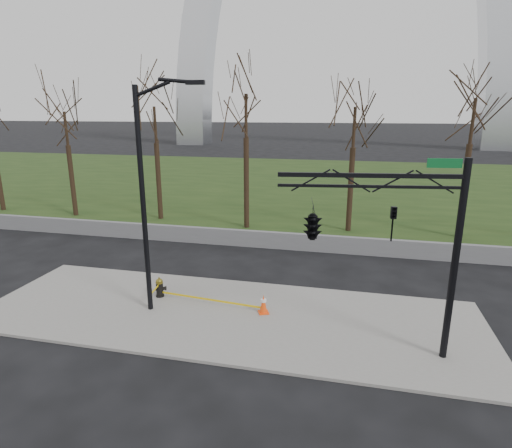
% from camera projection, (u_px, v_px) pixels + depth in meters
% --- Properties ---
extents(ground, '(500.00, 500.00, 0.00)m').
position_uv_depth(ground, '(227.00, 316.00, 15.14)').
color(ground, black).
rests_on(ground, ground).
extents(sidewalk, '(18.00, 6.00, 0.10)m').
position_uv_depth(sidewalk, '(227.00, 315.00, 15.12)').
color(sidewalk, gray).
rests_on(sidewalk, ground).
extents(grass_strip, '(120.00, 40.00, 0.06)m').
position_uv_depth(grass_strip, '(310.00, 182.00, 43.34)').
color(grass_strip, '#1C3212').
rests_on(grass_strip, ground).
extents(guardrail, '(60.00, 0.30, 0.90)m').
position_uv_depth(guardrail, '(269.00, 240.00, 22.54)').
color(guardrail, '#59595B').
rests_on(guardrail, ground).
extents(tree_row, '(41.66, 4.00, 8.76)m').
position_uv_depth(tree_row, '(248.00, 158.00, 25.74)').
color(tree_row, black).
rests_on(tree_row, ground).
extents(fire_hydrant, '(0.50, 0.33, 0.80)m').
position_uv_depth(fire_hydrant, '(160.00, 288.00, 16.41)').
color(fire_hydrant, black).
rests_on(fire_hydrant, sidewalk).
extents(traffic_cone, '(0.47, 0.47, 0.70)m').
position_uv_depth(traffic_cone, '(263.00, 304.00, 15.07)').
color(traffic_cone, '#FF460D').
rests_on(traffic_cone, sidewalk).
extents(street_light, '(2.39, 0.47, 8.21)m').
position_uv_depth(street_light, '(148.00, 186.00, 14.26)').
color(street_light, black).
rests_on(street_light, ground).
extents(traffic_signal_mast, '(5.06, 2.53, 6.00)m').
position_uv_depth(traffic_signal_mast, '(340.00, 223.00, 11.69)').
color(traffic_signal_mast, black).
rests_on(traffic_signal_mast, ground).
extents(caution_tape, '(4.27, 1.06, 0.41)m').
position_uv_depth(caution_tape, '(199.00, 298.00, 15.80)').
color(caution_tape, yellow).
rests_on(caution_tape, ground).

